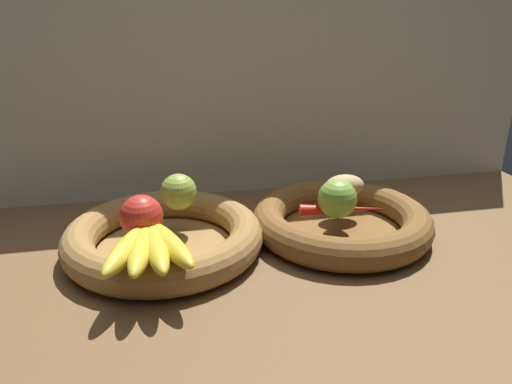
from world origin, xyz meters
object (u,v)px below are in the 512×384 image
fruit_bowl_right (341,221)px  potato_back (344,185)px  apple_red_front (141,216)px  apple_green_back (179,192)px  fruit_bowl_left (164,237)px  chili_pepper (343,209)px  lime_near (337,199)px  banana_bunch_front (149,246)px  potato_large (343,195)px

fruit_bowl_right → potato_back: size_ratio=4.30×
apple_red_front → apple_green_back: bearing=57.3°
fruit_bowl_left → chili_pepper: bearing=-7.4°
chili_pepper → lime_near: bearing=-159.1°
fruit_bowl_left → apple_green_back: size_ratio=5.26×
chili_pepper → apple_green_back: bearing=170.0°
banana_bunch_front → chili_pepper: banana_bunch_front is taller
potato_back → fruit_bowl_right: bearing=-114.4°
apple_green_back → banana_bunch_front: bearing=-107.7°
apple_green_back → potato_large: (29.03, -4.93, -1.10)cm
fruit_bowl_left → fruit_bowl_right: bearing=-0.0°
apple_red_front → fruit_bowl_left: bearing=56.8°
apple_green_back → lime_near: bearing=-19.3°
fruit_bowl_right → chili_pepper: chili_pepper is taller
fruit_bowl_left → apple_red_front: size_ratio=5.03×
apple_green_back → potato_back: bearing=-0.2°
apple_red_front → chili_pepper: (33.76, 0.95, -2.26)cm
fruit_bowl_right → potato_back: (2.20, 4.84, 5.06)cm
potato_back → chili_pepper: size_ratio=0.51×
banana_bunch_front → potato_large: (34.34, 11.72, 0.52)cm
apple_red_front → lime_near: same height
fruit_bowl_right → potato_large: 5.15cm
fruit_bowl_left → fruit_bowl_right: 32.13cm
lime_near → apple_green_back: bearing=160.7°
apple_green_back → potato_back: size_ratio=0.85×
banana_bunch_front → lime_near: (31.50, 7.46, 1.74)cm
potato_back → chili_pepper: bearing=-113.2°
apple_red_front → potato_back: apple_red_front is taller
fruit_bowl_right → apple_green_back: bearing=170.4°
potato_back → potato_large: 5.32cm
fruit_bowl_left → banana_bunch_front: banana_bunch_front is taller
fruit_bowl_left → lime_near: 30.27cm
apple_green_back → lime_near: 27.75cm
potato_large → chili_pepper: 4.40cm
apple_green_back → banana_bunch_front: (-5.31, -16.65, -1.62)cm
banana_bunch_front → potato_large: size_ratio=2.92×
apple_red_front → banana_bunch_front: 7.10cm
fruit_bowl_right → potato_back: potato_back is taller
potato_large → apple_green_back: bearing=170.4°
chili_pepper → potato_back: bearing=74.8°
potato_large → lime_near: size_ratio=0.90×
apple_red_front → lime_near: bearing=1.2°
fruit_bowl_right → banana_bunch_front: 36.58cm
banana_bunch_front → potato_back: potato_back is taller
apple_red_front → potato_large: 35.71cm
lime_near → apple_red_front: bearing=-178.8°
apple_red_front → banana_bunch_front: bearing=-81.6°
apple_green_back → banana_bunch_front: apple_green_back is taller
fruit_bowl_left → apple_red_front: bearing=-123.2°
fruit_bowl_right → chili_pepper: 5.94cm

